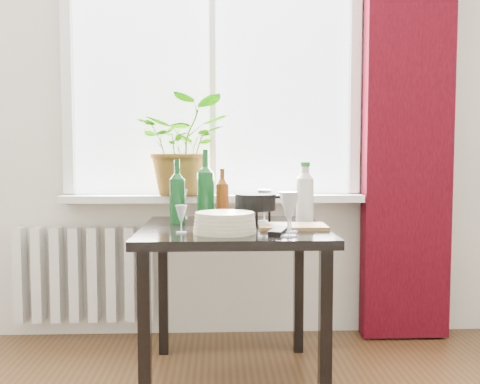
{
  "coord_description": "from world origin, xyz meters",
  "views": [
    {
      "loc": [
        0.03,
        -0.93,
        1.08
      ],
      "look_at": [
        0.13,
        1.55,
        0.9
      ],
      "focal_mm": 40.0,
      "sensor_mm": 36.0,
      "label": 1
    }
  ],
  "objects_px": {
    "radiator": "(85,274)",
    "wineglass_far_right": "(291,213)",
    "cleaning_bottle": "(305,191)",
    "tv_remote": "(278,231)",
    "wineglass_back_left": "(182,203)",
    "wineglass_front_left": "(181,219)",
    "table": "(233,246)",
    "plate_stack": "(225,223)",
    "cutting_board": "(292,226)",
    "bottle_amber": "(222,193)",
    "potted_plant": "(184,146)",
    "fondue_pot": "(255,209)",
    "wine_bottle_left": "(177,191)",
    "wineglass_front_right": "(288,214)",
    "wineglass_back_center": "(264,205)",
    "wine_bottle_right": "(205,185)"
  },
  "relations": [
    {
      "from": "wine_bottle_left",
      "to": "wineglass_far_right",
      "type": "distance_m",
      "value": 0.62
    },
    {
      "from": "cleaning_bottle",
      "to": "plate_stack",
      "type": "distance_m",
      "value": 0.56
    },
    {
      "from": "potted_plant",
      "to": "wineglass_back_center",
      "type": "bearing_deg",
      "value": -43.33
    },
    {
      "from": "cutting_board",
      "to": "table",
      "type": "bearing_deg",
      "value": 166.29
    },
    {
      "from": "wineglass_front_left",
      "to": "plate_stack",
      "type": "relative_size",
      "value": 0.45
    },
    {
      "from": "plate_stack",
      "to": "wineglass_far_right",
      "type": "bearing_deg",
      "value": 1.1
    },
    {
      "from": "wineglass_back_left",
      "to": "fondue_pot",
      "type": "distance_m",
      "value": 0.48
    },
    {
      "from": "cleaning_bottle",
      "to": "cutting_board",
      "type": "distance_m",
      "value": 0.3
    },
    {
      "from": "cleaning_bottle",
      "to": "tv_remote",
      "type": "relative_size",
      "value": 1.62
    },
    {
      "from": "wineglass_far_right",
      "to": "fondue_pot",
      "type": "height_order",
      "value": "wineglass_far_right"
    },
    {
      "from": "wineglass_far_right",
      "to": "cutting_board",
      "type": "height_order",
      "value": "wineglass_far_right"
    },
    {
      "from": "radiator",
      "to": "wineglass_front_right",
      "type": "distance_m",
      "value": 1.49
    },
    {
      "from": "wineglass_back_left",
      "to": "plate_stack",
      "type": "relative_size",
      "value": 0.57
    },
    {
      "from": "wineglass_front_right",
      "to": "cleaning_bottle",
      "type": "bearing_deg",
      "value": 73.18
    },
    {
      "from": "wine_bottle_right",
      "to": "plate_stack",
      "type": "bearing_deg",
      "value": -77.54
    },
    {
      "from": "bottle_amber",
      "to": "cutting_board",
      "type": "distance_m",
      "value": 0.48
    },
    {
      "from": "tv_remote",
      "to": "wineglass_back_center",
      "type": "bearing_deg",
      "value": 110.23
    },
    {
      "from": "cutting_board",
      "to": "fondue_pot",
      "type": "bearing_deg",
      "value": 145.29
    },
    {
      "from": "cutting_board",
      "to": "plate_stack",
      "type": "bearing_deg",
      "value": -156.53
    },
    {
      "from": "fondue_pot",
      "to": "bottle_amber",
      "type": "bearing_deg",
      "value": 102.31
    },
    {
      "from": "fondue_pot",
      "to": "tv_remote",
      "type": "distance_m",
      "value": 0.29
    },
    {
      "from": "bottle_amber",
      "to": "plate_stack",
      "type": "relative_size",
      "value": 1.0
    },
    {
      "from": "bottle_amber",
      "to": "wineglass_front_right",
      "type": "distance_m",
      "value": 0.64
    },
    {
      "from": "wineglass_front_right",
      "to": "cutting_board",
      "type": "height_order",
      "value": "wineglass_front_right"
    },
    {
      "from": "cleaning_bottle",
      "to": "wineglass_front_left",
      "type": "xyz_separation_m",
      "value": [
        -0.59,
        -0.37,
        -0.09
      ]
    },
    {
      "from": "wineglass_far_right",
      "to": "wineglass_front_left",
      "type": "xyz_separation_m",
      "value": [
        -0.47,
        -0.0,
        -0.02
      ]
    },
    {
      "from": "cleaning_bottle",
      "to": "bottle_amber",
      "type": "bearing_deg",
      "value": 167.6
    },
    {
      "from": "bottle_amber",
      "to": "wineglass_back_left",
      "type": "relative_size",
      "value": 1.75
    },
    {
      "from": "wineglass_back_center",
      "to": "wine_bottle_right",
      "type": "bearing_deg",
      "value": 169.79
    },
    {
      "from": "potted_plant",
      "to": "fondue_pot",
      "type": "relative_size",
      "value": 2.52
    },
    {
      "from": "radiator",
      "to": "wineglass_far_right",
      "type": "distance_m",
      "value": 1.44
    },
    {
      "from": "wineglass_far_right",
      "to": "fondue_pot",
      "type": "xyz_separation_m",
      "value": [
        -0.14,
        0.24,
        -0.01
      ]
    },
    {
      "from": "bottle_amber",
      "to": "wineglass_back_center",
      "type": "relative_size",
      "value": 1.63
    },
    {
      "from": "tv_remote",
      "to": "wineglass_far_right",
      "type": "bearing_deg",
      "value": 42.85
    },
    {
      "from": "wineglass_front_right",
      "to": "wineglass_back_left",
      "type": "height_order",
      "value": "wineglass_front_right"
    },
    {
      "from": "wineglass_back_left",
      "to": "wineglass_front_left",
      "type": "height_order",
      "value": "wineglass_back_left"
    },
    {
      "from": "table",
      "to": "bottle_amber",
      "type": "relative_size",
      "value": 3.13
    },
    {
      "from": "wineglass_front_left",
      "to": "fondue_pot",
      "type": "relative_size",
      "value": 0.55
    },
    {
      "from": "cutting_board",
      "to": "wineglass_far_right",
      "type": "bearing_deg",
      "value": -101.53
    },
    {
      "from": "wine_bottle_right",
      "to": "bottle_amber",
      "type": "distance_m",
      "value": 0.11
    },
    {
      "from": "radiator",
      "to": "cleaning_bottle",
      "type": "height_order",
      "value": "cleaning_bottle"
    },
    {
      "from": "bottle_amber",
      "to": "cutting_board",
      "type": "bearing_deg",
      "value": -46.34
    },
    {
      "from": "wineglass_front_left",
      "to": "fondue_pot",
      "type": "distance_m",
      "value": 0.41
    },
    {
      "from": "table",
      "to": "cleaning_bottle",
      "type": "height_order",
      "value": "cleaning_bottle"
    },
    {
      "from": "potted_plant",
      "to": "cutting_board",
      "type": "relative_size",
      "value": 1.82
    },
    {
      "from": "wineglass_front_left",
      "to": "cutting_board",
      "type": "relative_size",
      "value": 0.4
    },
    {
      "from": "table",
      "to": "wine_bottle_left",
      "type": "relative_size",
      "value": 2.67
    },
    {
      "from": "wine_bottle_left",
      "to": "tv_remote",
      "type": "distance_m",
      "value": 0.61
    },
    {
      "from": "cutting_board",
      "to": "wineglass_front_right",
      "type": "bearing_deg",
      "value": -101.99
    },
    {
      "from": "wine_bottle_left",
      "to": "cutting_board",
      "type": "height_order",
      "value": "wine_bottle_left"
    }
  ]
}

